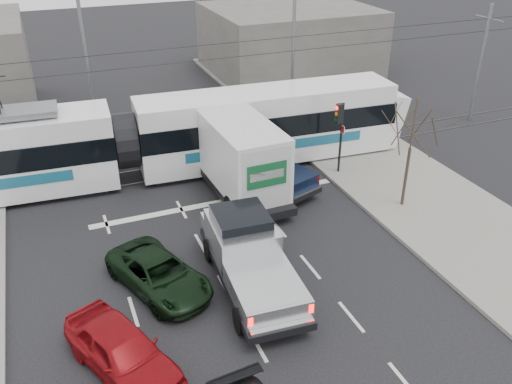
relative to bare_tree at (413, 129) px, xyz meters
name	(u,v)px	position (x,y,z in m)	size (l,w,h in m)	color
ground	(269,277)	(-7.60, -2.50, -3.79)	(120.00, 120.00, 0.00)	black
sidewalk_right	(464,227)	(1.40, -2.50, -3.72)	(6.00, 60.00, 0.15)	gray
rails	(193,167)	(-7.60, 7.50, -3.78)	(60.00, 1.60, 0.03)	#33302D
building_right	(289,40)	(4.40, 21.50, -1.29)	(12.00, 10.00, 5.00)	slate
bare_tree	(413,129)	(0.00, 0.00, 0.00)	(2.40, 2.40, 5.00)	#47382B
traffic_signal	(340,123)	(-1.13, 4.00, -1.05)	(0.44, 0.44, 3.60)	black
street_lamp_near	(291,39)	(-0.29, 11.50, 1.32)	(2.38, 0.25, 9.00)	slate
street_lamp_far	(82,49)	(-11.79, 13.50, 1.32)	(2.38, 0.25, 9.00)	slate
catenary	(189,95)	(-7.60, 7.50, 0.09)	(60.00, 0.20, 7.00)	black
tram	(124,142)	(-10.93, 7.33, -1.78)	(27.94, 4.49, 5.68)	white
silver_pickup	(248,253)	(-8.37, -2.34, -2.61)	(2.71, 6.67, 2.37)	black
box_truck	(238,158)	(-6.37, 4.04, -1.97)	(2.77, 7.44, 3.68)	black
navy_pickup	(266,165)	(-4.82, 4.30, -2.75)	(3.33, 5.33, 2.11)	black
green_car	(159,274)	(-11.46, -1.61, -3.16)	(2.09, 4.53, 1.26)	black
red_car	(122,351)	(-13.32, -4.97, -3.04)	(1.78, 4.43, 1.51)	maroon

